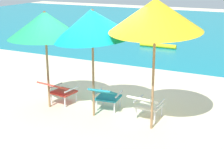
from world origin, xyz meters
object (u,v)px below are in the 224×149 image
Objects in this scene: beach_umbrella_left at (45,25)px; beach_umbrella_right at (156,15)px; lounge_chair_right at (146,103)px; lounge_chair_left at (58,89)px; swim_buoy at (158,45)px; lounge_chair_center at (106,95)px; beach_umbrella_center at (92,24)px.

beach_umbrella_left is 2.62m from beach_umbrella_right.
lounge_chair_left is at bearing -177.64° from lounge_chair_right.
lounge_chair_center reaches higher than swim_buoy.
lounge_chair_left is (-0.10, -7.24, 0.31)m from swim_buoy.
beach_umbrella_right reaches higher than swim_buoy.
lounge_chair_center is 1.71m from beach_umbrella_center.
beach_umbrella_right is at bearing -0.74° from beach_umbrella_left.
beach_umbrella_center is at bearing -9.48° from lounge_chair_left.
beach_umbrella_center reaches higher than lounge_chair_center.
beach_umbrella_left reaches higher than lounge_chair_left.
swim_buoy is 7.74m from beach_umbrella_center.
lounge_chair_center is at bearing -81.11° from swim_buoy.
beach_umbrella_left is at bearing -172.95° from lounge_chair_right.
lounge_chair_right is at bearing -3.63° from lounge_chair_center.
beach_umbrella_left is 0.97× the size of beach_umbrella_center.
beach_umbrella_left is at bearing -91.76° from swim_buoy.
lounge_chair_center is 2.34m from beach_umbrella_right.
lounge_chair_right reaches higher than swim_buoy.
lounge_chair_left reaches higher than swim_buoy.
lounge_chair_center and lounge_chair_right have the same top height.
beach_umbrella_center is at bearing 0.99° from beach_umbrella_left.
lounge_chair_right is 2.84m from beach_umbrella_left.
lounge_chair_center is (1.11, -7.09, 0.31)m from swim_buoy.
beach_umbrella_center reaches higher than swim_buoy.
beach_umbrella_center is (0.97, -7.42, 1.97)m from swim_buoy.
swim_buoy is 7.46m from lounge_chair_right.
beach_umbrella_left is (-2.35, -0.29, 1.57)m from lounge_chair_right.
swim_buoy is at bearing 97.47° from beach_umbrella_center.
lounge_chair_right is 0.36× the size of beach_umbrella_center.
lounge_chair_center is 0.39× the size of beach_umbrella_left.
lounge_chair_center is at bearing 176.37° from lounge_chair_right.
lounge_chair_right is at bearing 13.24° from beach_umbrella_center.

